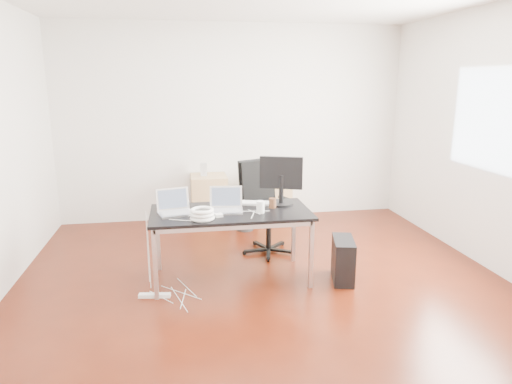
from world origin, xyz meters
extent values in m
plane|color=#3B1106|center=(0.00, 0.00, 0.00)|extent=(5.00, 5.00, 0.00)
plane|color=silver|center=(0.00, 2.50, 1.40)|extent=(5.00, 0.00, 5.00)
plane|color=silver|center=(0.00, -2.50, 1.40)|extent=(5.00, 0.00, 5.00)
plane|color=silver|center=(2.50, 0.00, 1.40)|extent=(0.00, 5.00, 5.00)
plane|color=white|center=(2.48, 0.20, 1.60)|extent=(0.00, 1.50, 1.50)
cube|color=black|center=(-0.31, 0.28, 0.71)|extent=(1.60, 0.80, 0.03)
cube|color=silver|center=(-1.06, -0.07, 0.35)|extent=(0.04, 0.04, 0.70)
cube|color=silver|center=(-1.06, 0.63, 0.35)|extent=(0.04, 0.04, 0.70)
cube|color=silver|center=(0.44, -0.07, 0.35)|extent=(0.04, 0.04, 0.70)
cube|color=silver|center=(0.44, 0.63, 0.35)|extent=(0.04, 0.04, 0.70)
cylinder|color=black|center=(0.22, 0.94, 0.23)|extent=(0.06, 0.06, 0.47)
cube|color=black|center=(0.22, 0.94, 0.50)|extent=(0.63, 0.62, 0.06)
cube|color=black|center=(0.13, 1.14, 0.81)|extent=(0.46, 0.28, 0.55)
cube|color=tan|center=(-0.40, 2.23, 0.35)|extent=(0.50, 0.50, 0.70)
cube|color=tan|center=(0.52, 2.23, 0.35)|extent=(0.50, 0.50, 0.70)
cube|color=black|center=(0.82, 0.05, 0.22)|extent=(0.30, 0.48, 0.44)
cylinder|color=black|center=(0.06, 1.84, 0.14)|extent=(0.29, 0.29, 0.28)
cube|color=white|center=(-1.08, -0.02, 0.02)|extent=(0.31, 0.10, 0.04)
cube|color=silver|center=(-0.85, 0.27, 0.74)|extent=(0.38, 0.30, 0.01)
cube|color=silver|center=(-0.88, 0.38, 0.85)|extent=(0.33, 0.13, 0.22)
cube|color=#475166|center=(-0.88, 0.37, 0.85)|extent=(0.29, 0.11, 0.18)
cube|color=silver|center=(-0.35, 0.26, 0.74)|extent=(0.35, 0.27, 0.01)
cube|color=silver|center=(-0.34, 0.38, 0.85)|extent=(0.33, 0.08, 0.22)
cube|color=#475166|center=(-0.34, 0.37, 0.85)|extent=(0.29, 0.07, 0.18)
cylinder|color=black|center=(0.25, 0.44, 0.74)|extent=(0.26, 0.26, 0.02)
cylinder|color=black|center=(0.25, 0.44, 0.90)|extent=(0.05, 0.05, 0.30)
cube|color=black|center=(0.25, 0.46, 1.07)|extent=(0.44, 0.20, 0.34)
cube|color=#475166|center=(0.25, 0.48, 1.07)|extent=(0.37, 0.14, 0.29)
cube|color=white|center=(-0.08, 0.52, 0.74)|extent=(0.46, 0.26, 0.02)
cylinder|color=white|center=(-0.02, 0.17, 0.79)|extent=(0.09, 0.09, 0.12)
cylinder|color=#53301C|center=(0.14, 0.33, 0.78)|extent=(0.10, 0.10, 0.10)
torus|color=white|center=(-0.60, 0.04, 0.75)|extent=(0.24, 0.24, 0.04)
torus|color=white|center=(-0.60, 0.04, 0.78)|extent=(0.23, 0.23, 0.04)
torus|color=white|center=(-0.60, 0.04, 0.82)|extent=(0.22, 0.22, 0.04)
cube|color=white|center=(-0.44, 0.11, 0.74)|extent=(0.08, 0.08, 0.03)
cube|color=#9E9E9E|center=(-0.46, 2.23, 0.79)|extent=(0.09, 0.08, 0.18)
cube|color=black|center=(0.59, 2.18, 0.74)|extent=(0.32, 0.27, 0.09)
camera|label=1|loc=(-0.80, -4.11, 2.01)|focal=32.00mm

